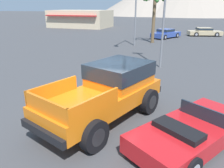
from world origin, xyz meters
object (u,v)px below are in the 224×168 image
at_px(red_convertible_car, 191,132).
at_px(parked_car_blue, 166,33).
at_px(orange_pickup_truck, 110,88).
at_px(parked_car_tan, 204,32).
at_px(traffic_light_crosswalk, 132,5).
at_px(palm_tree_tall, 154,3).

height_order(red_convertible_car, parked_car_blue, parked_car_blue).
height_order(orange_pickup_truck, red_convertible_car, orange_pickup_truck).
bearing_deg(parked_car_tan, traffic_light_crosswalk, -46.14).
bearing_deg(orange_pickup_truck, traffic_light_crosswalk, 121.30).
xyz_separation_m(parked_car_blue, traffic_light_crosswalk, (-2.48, -8.79, 3.50)).
xyz_separation_m(orange_pickup_truck, parked_car_blue, (-0.44, 23.00, -0.52)).
height_order(parked_car_blue, palm_tree_tall, palm_tree_tall).
relative_size(traffic_light_crosswalk, palm_tree_tall, 1.03).
height_order(parked_car_tan, palm_tree_tall, palm_tree_tall).
bearing_deg(parked_car_blue, traffic_light_crosswalk, -76.95).
height_order(orange_pickup_truck, parked_car_tan, orange_pickup_truck).
bearing_deg(traffic_light_crosswalk, palm_tree_tall, 160.94).
distance_m(red_convertible_car, palm_tree_tall, 20.21).
bearing_deg(red_convertible_car, palm_tree_tall, 135.14).
height_order(parked_car_tan, traffic_light_crosswalk, traffic_light_crosswalk).
xyz_separation_m(red_convertible_car, palm_tree_tall, (-4.40, 19.35, 3.85)).
xyz_separation_m(parked_car_tan, parked_car_blue, (-4.91, -4.05, 0.02)).
height_order(orange_pickup_truck, traffic_light_crosswalk, traffic_light_crosswalk).
distance_m(parked_car_tan, palm_tree_tall, 11.14).
relative_size(parked_car_blue, palm_tree_tall, 0.84).
bearing_deg(traffic_light_crosswalk, red_convertible_car, 21.08).
relative_size(parked_car_tan, traffic_light_crosswalk, 0.83).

